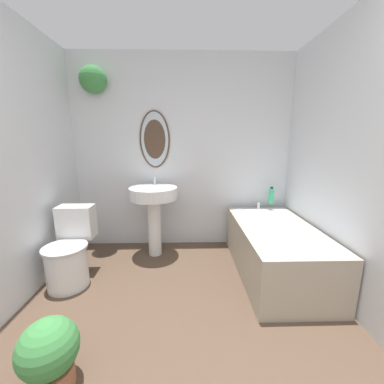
{
  "coord_description": "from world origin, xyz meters",
  "views": [
    {
      "loc": [
        0.03,
        -0.37,
        1.36
      ],
      "look_at": [
        0.09,
        1.64,
        0.93
      ],
      "focal_mm": 22.0,
      "sensor_mm": 36.0,
      "label": 1
    }
  ],
  "objects_px": {
    "bathtub": "(275,248)",
    "shampoo_bottle": "(271,196)",
    "toilet": "(70,253)",
    "potted_plant": "(49,353)",
    "pedestal_sink": "(154,203)"
  },
  "relations": [
    {
      "from": "shampoo_bottle",
      "to": "potted_plant",
      "type": "height_order",
      "value": "shampoo_bottle"
    },
    {
      "from": "pedestal_sink",
      "to": "shampoo_bottle",
      "type": "distance_m",
      "value": 1.46
    },
    {
      "from": "bathtub",
      "to": "potted_plant",
      "type": "bearing_deg",
      "value": -145.52
    },
    {
      "from": "toilet",
      "to": "potted_plant",
      "type": "xyz_separation_m",
      "value": [
        0.37,
        -1.04,
        -0.08
      ]
    },
    {
      "from": "shampoo_bottle",
      "to": "toilet",
      "type": "bearing_deg",
      "value": -162.22
    },
    {
      "from": "bathtub",
      "to": "shampoo_bottle",
      "type": "distance_m",
      "value": 0.74
    },
    {
      "from": "toilet",
      "to": "bathtub",
      "type": "height_order",
      "value": "toilet"
    },
    {
      "from": "toilet",
      "to": "pedestal_sink",
      "type": "height_order",
      "value": "pedestal_sink"
    },
    {
      "from": "pedestal_sink",
      "to": "toilet",
      "type": "bearing_deg",
      "value": -143.2
    },
    {
      "from": "shampoo_bottle",
      "to": "pedestal_sink",
      "type": "bearing_deg",
      "value": -174.26
    },
    {
      "from": "toilet",
      "to": "bathtub",
      "type": "xyz_separation_m",
      "value": [
        2.05,
        0.11,
        -0.03
      ]
    },
    {
      "from": "pedestal_sink",
      "to": "bathtub",
      "type": "distance_m",
      "value": 1.43
    },
    {
      "from": "potted_plant",
      "to": "toilet",
      "type": "bearing_deg",
      "value": 109.76
    },
    {
      "from": "pedestal_sink",
      "to": "shampoo_bottle",
      "type": "relative_size",
      "value": 4.34
    },
    {
      "from": "toilet",
      "to": "bathtub",
      "type": "bearing_deg",
      "value": 3.15
    }
  ]
}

